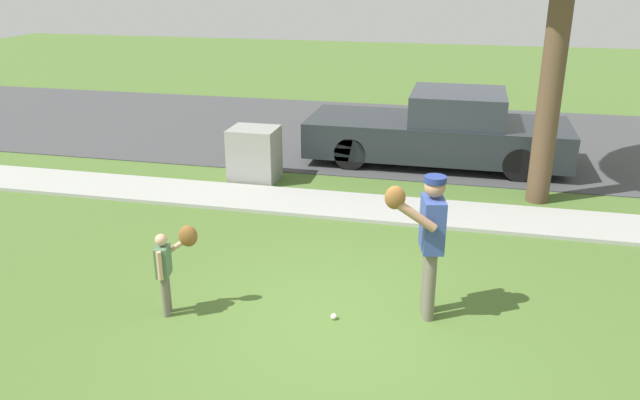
# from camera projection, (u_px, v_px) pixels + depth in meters

# --- Properties ---
(ground_plane) EXTENTS (48.00, 48.00, 0.00)m
(ground_plane) POSITION_uv_depth(u_px,v_px,m) (388.00, 213.00, 10.48)
(ground_plane) COLOR #4C6B2D
(sidewalk_strip) EXTENTS (36.00, 1.20, 0.06)m
(sidewalk_strip) POSITION_uv_depth(u_px,v_px,m) (389.00, 209.00, 10.56)
(sidewalk_strip) COLOR #A3A39E
(sidewalk_strip) RESTS_ON ground
(road_surface) EXTENTS (36.00, 6.80, 0.02)m
(road_surface) POSITION_uv_depth(u_px,v_px,m) (415.00, 136.00, 15.13)
(road_surface) COLOR #424244
(road_surface) RESTS_ON ground
(person_adult) EXTENTS (0.67, 0.74, 1.72)m
(person_adult) POSITION_uv_depth(u_px,v_px,m) (428.00, 232.00, 7.05)
(person_adult) COLOR #6B6656
(person_adult) RESTS_ON ground
(person_child) EXTENTS (0.45, 0.48, 1.06)m
(person_child) POSITION_uv_depth(u_px,v_px,m) (170.00, 260.00, 7.27)
(person_child) COLOR #6B6656
(person_child) RESTS_ON ground
(baseball) EXTENTS (0.07, 0.07, 0.07)m
(baseball) POSITION_uv_depth(u_px,v_px,m) (334.00, 316.00, 7.34)
(baseball) COLOR white
(baseball) RESTS_ON ground
(utility_cabinet) EXTENTS (0.87, 0.76, 1.01)m
(utility_cabinet) POSITION_uv_depth(u_px,v_px,m) (254.00, 154.00, 11.92)
(utility_cabinet) COLOR gray
(utility_cabinet) RESTS_ON ground
(parked_pickup_dark) EXTENTS (5.20, 1.95, 1.48)m
(parked_pickup_dark) POSITION_uv_depth(u_px,v_px,m) (441.00, 131.00, 12.88)
(parked_pickup_dark) COLOR #23282D
(parked_pickup_dark) RESTS_ON road_surface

